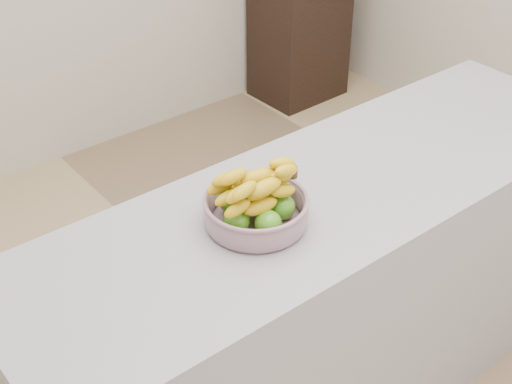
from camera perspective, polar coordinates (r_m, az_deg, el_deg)
counter at (r=2.30m, az=5.59°, el=-8.81°), size 2.00×0.60×0.90m
cabinet at (r=4.34m, az=3.49°, el=13.14°), size 0.50×0.40×0.88m
fruit_bowl at (r=1.83m, az=0.01°, el=-1.20°), size 0.27×0.27×0.16m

